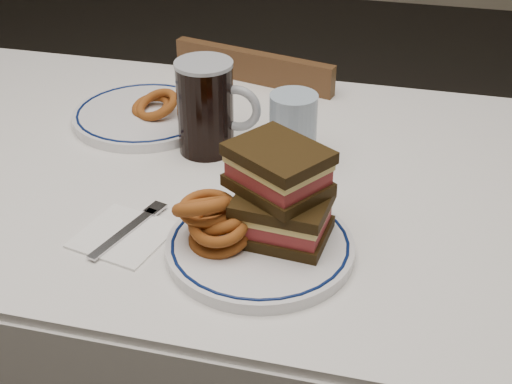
% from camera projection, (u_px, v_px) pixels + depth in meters
% --- Properties ---
extents(dining_table, '(1.27, 0.87, 0.75)m').
position_uv_depth(dining_table, '(176.00, 211.00, 1.32)').
color(dining_table, silver).
rests_on(dining_table, floor).
extents(chair_far, '(0.46, 0.46, 0.82)m').
position_uv_depth(chair_far, '(273.00, 178.00, 1.81)').
color(chair_far, '#442F15').
rests_on(chair_far, floor).
extents(main_plate, '(0.27, 0.27, 0.02)m').
position_uv_depth(main_plate, '(260.00, 246.00, 1.04)').
color(main_plate, silver).
rests_on(main_plate, dining_table).
extents(reuben_sandwich, '(0.17, 0.16, 0.14)m').
position_uv_depth(reuben_sandwich, '(280.00, 193.00, 1.02)').
color(reuben_sandwich, black).
rests_on(reuben_sandwich, main_plate).
extents(onion_rings_main, '(0.12, 0.12, 0.11)m').
position_uv_depth(onion_rings_main, '(215.00, 220.00, 1.02)').
color(onion_rings_main, '#69300E').
rests_on(onion_rings_main, main_plate).
extents(ketchup_ramekin, '(0.05, 0.05, 0.03)m').
position_uv_depth(ketchup_ramekin, '(254.00, 197.00, 1.10)').
color(ketchup_ramekin, white).
rests_on(ketchup_ramekin, main_plate).
extents(beer_mug, '(0.15, 0.10, 0.17)m').
position_uv_depth(beer_mug, '(207.00, 107.00, 1.26)').
color(beer_mug, black).
rests_on(beer_mug, dining_table).
extents(water_glass, '(0.08, 0.08, 0.13)m').
position_uv_depth(water_glass, '(293.00, 130.00, 1.23)').
color(water_glass, '#90A5BA').
rests_on(water_glass, dining_table).
extents(far_plate, '(0.28, 0.28, 0.02)m').
position_uv_depth(far_plate, '(144.00, 115.00, 1.40)').
color(far_plate, silver).
rests_on(far_plate, dining_table).
extents(onion_rings_far, '(0.10, 0.09, 0.06)m').
position_uv_depth(onion_rings_far, '(155.00, 106.00, 1.39)').
color(onion_rings_far, '#69300E').
rests_on(onion_rings_far, far_plate).
extents(napkin_fork, '(0.15, 0.17, 0.01)m').
position_uv_depth(napkin_fork, '(125.00, 234.00, 1.08)').
color(napkin_fork, white).
rests_on(napkin_fork, dining_table).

